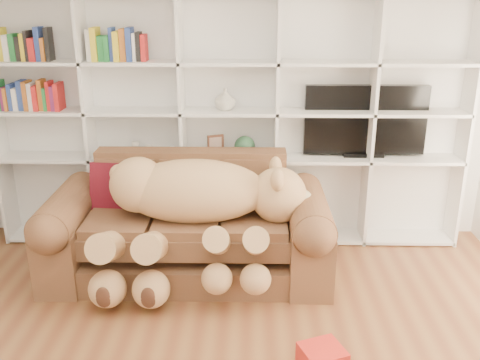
{
  "coord_description": "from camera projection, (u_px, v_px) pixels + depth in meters",
  "views": [
    {
      "loc": [
        0.19,
        -2.59,
        2.38
      ],
      "look_at": [
        0.11,
        1.63,
        0.86
      ],
      "focal_mm": 40.0,
      "sensor_mm": 36.0,
      "label": 1
    }
  ],
  "objects": [
    {
      "name": "shelf_vase",
      "position": [
        225.0,
        99.0,
        4.94
      ],
      "size": [
        0.22,
        0.22,
        0.2
      ],
      "primitive_type": "imported",
      "rotation": [
        0.0,
        0.0,
        0.15
      ],
      "color": "beige",
      "rests_on": "bookshelf"
    },
    {
      "name": "figurine_tall",
      "position": [
        136.0,
        149.0,
        5.11
      ],
      "size": [
        0.09,
        0.09,
        0.14
      ],
      "primitive_type": "cylinder",
      "rotation": [
        0.0,
        0.0,
        -0.34
      ],
      "color": "silver",
      "rests_on": "bookshelf"
    },
    {
      "name": "wall_back",
      "position": [
        230.0,
        102.0,
        5.14
      ],
      "size": [
        5.0,
        0.02,
        2.7
      ],
      "primitive_type": "cube",
      "color": "silver",
      "rests_on": "floor"
    },
    {
      "name": "teddy_bear",
      "position": [
        195.0,
        207.0,
        4.36
      ],
      "size": [
        1.79,
        0.98,
        1.04
      ],
      "rotation": [
        0.0,
        0.0,
        0.14
      ],
      "color": "tan",
      "rests_on": "sofa"
    },
    {
      "name": "throw_pillow",
      "position": [
        116.0,
        187.0,
        4.71
      ],
      "size": [
        0.45,
        0.28,
        0.45
      ],
      "primitive_type": "cube",
      "rotation": [
        -0.24,
        0.0,
        -0.09
      ],
      "color": "maroon",
      "rests_on": "sofa"
    },
    {
      "name": "green_vase",
      "position": [
        245.0,
        146.0,
        5.09
      ],
      "size": [
        0.2,
        0.2,
        0.2
      ],
      "primitive_type": "sphere",
      "color": "#2C5638",
      "rests_on": "bookshelf"
    },
    {
      "name": "picture_frame",
      "position": [
        216.0,
        145.0,
        5.09
      ],
      "size": [
        0.16,
        0.08,
        0.2
      ],
      "primitive_type": "cube",
      "rotation": [
        0.0,
        0.0,
        0.35
      ],
      "color": "#532D1C",
      "rests_on": "bookshelf"
    },
    {
      "name": "sofa",
      "position": [
        189.0,
        231.0,
        4.66
      ],
      "size": [
        2.41,
        1.04,
        1.01
      ],
      "color": "brown",
      "rests_on": "floor"
    },
    {
      "name": "figurine_short",
      "position": [
        149.0,
        150.0,
        5.12
      ],
      "size": [
        0.07,
        0.07,
        0.11
      ],
      "primitive_type": "cylinder",
      "rotation": [
        0.0,
        0.0,
        0.07
      ],
      "color": "silver",
      "rests_on": "bookshelf"
    },
    {
      "name": "tv",
      "position": [
        365.0,
        121.0,
        5.03
      ],
      "size": [
        1.15,
        0.18,
        0.68
      ],
      "color": "black",
      "rests_on": "bookshelf"
    },
    {
      "name": "snow_globe",
      "position": [
        172.0,
        150.0,
        5.11
      ],
      "size": [
        0.1,
        0.1,
        0.1
      ],
      "primitive_type": "sphere",
      "color": "silver",
      "rests_on": "bookshelf"
    },
    {
      "name": "bookshelf",
      "position": [
        204.0,
        110.0,
        5.03
      ],
      "size": [
        4.43,
        0.35,
        2.4
      ],
      "color": "white",
      "rests_on": "floor"
    }
  ]
}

